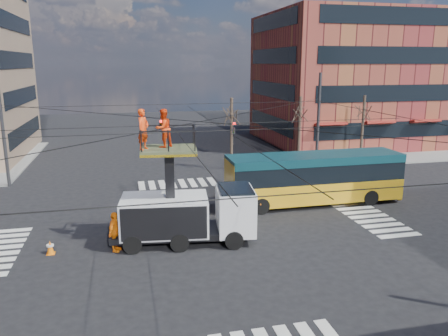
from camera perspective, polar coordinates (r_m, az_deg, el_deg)
ground at (r=23.25m, az=-3.03°, el=-8.52°), size 120.00×120.00×0.00m
sidewalk_ne at (r=49.67m, az=17.03°, el=2.88°), size 18.00×18.00×0.12m
crosswalks at (r=23.24m, az=-3.03°, el=-8.49°), size 22.40×22.40×0.02m
building_ne at (r=52.01m, az=16.87°, el=11.06°), size 20.06×16.06×14.00m
overhead_network at (r=22.38m, az=-3.52°, el=2.09°), size 24.24×24.24×8.00m
tree_a at (r=36.04m, az=1.00°, el=7.00°), size 2.00×2.00×6.00m
tree_b at (r=37.93m, az=9.90°, el=7.13°), size 2.00×2.00×6.00m
tree_c at (r=40.62m, az=17.79°, el=7.10°), size 2.00×2.00×6.00m
utility_truck at (r=21.57m, az=-4.91°, el=-4.29°), size 7.23×3.32×6.69m
city_bus at (r=28.05m, az=11.69°, el=-1.20°), size 11.12×2.69×3.20m
traffic_cone at (r=22.28m, az=-21.75°, el=-9.60°), size 0.36×0.36×0.66m
worker_ground at (r=21.41m, az=-14.08°, el=-8.11°), size 0.87×1.23×1.94m
flagger at (r=26.21m, az=4.40°, el=-3.77°), size 0.81×1.28×1.89m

